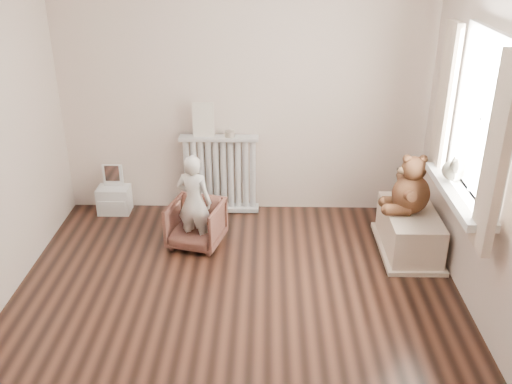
{
  "coord_description": "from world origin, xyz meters",
  "views": [
    {
      "loc": [
        0.24,
        -3.58,
        2.69
      ],
      "look_at": [
        0.15,
        0.45,
        0.8
      ],
      "focal_mm": 40.0,
      "sensor_mm": 36.0,
      "label": 1
    }
  ],
  "objects_px": {
    "plush_cat": "(453,169)",
    "toy_bench": "(409,230)",
    "armchair": "(196,224)",
    "child": "(194,202)",
    "teddy_bear": "(412,183)",
    "toy_vanity": "(113,187)",
    "radiator": "(220,177)"
  },
  "relations": [
    {
      "from": "toy_bench",
      "to": "teddy_bear",
      "type": "distance_m",
      "value": 0.47
    },
    {
      "from": "radiator",
      "to": "toy_vanity",
      "type": "xyz_separation_m",
      "value": [
        -1.09,
        -0.03,
        -0.11
      ]
    },
    {
      "from": "toy_vanity",
      "to": "plush_cat",
      "type": "bearing_deg",
      "value": -21.37
    },
    {
      "from": "armchair",
      "to": "child",
      "type": "bearing_deg",
      "value": -75.49
    },
    {
      "from": "radiator",
      "to": "plush_cat",
      "type": "bearing_deg",
      "value": -32.29
    },
    {
      "from": "armchair",
      "to": "plush_cat",
      "type": "xyz_separation_m",
      "value": [
        2.07,
        -0.52,
        0.79
      ]
    },
    {
      "from": "radiator",
      "to": "teddy_bear",
      "type": "relative_size",
      "value": 1.56
    },
    {
      "from": "armchair",
      "to": "teddy_bear",
      "type": "bearing_deg",
      "value": 12.98
    },
    {
      "from": "child",
      "to": "teddy_bear",
      "type": "distance_m",
      "value": 1.92
    },
    {
      "from": "child",
      "to": "plush_cat",
      "type": "bearing_deg",
      "value": -178.33
    },
    {
      "from": "toy_bench",
      "to": "teddy_bear",
      "type": "xyz_separation_m",
      "value": [
        -0.03,
        0.01,
        0.47
      ]
    },
    {
      "from": "toy_vanity",
      "to": "armchair",
      "type": "xyz_separation_m",
      "value": [
        0.92,
        -0.65,
        -0.06
      ]
    },
    {
      "from": "child",
      "to": "teddy_bear",
      "type": "bearing_deg",
      "value": -165.52
    },
    {
      "from": "plush_cat",
      "to": "toy_bench",
      "type": "bearing_deg",
      "value": 95.32
    },
    {
      "from": "child",
      "to": "toy_bench",
      "type": "xyz_separation_m",
      "value": [
        1.93,
        -0.01,
        -0.26
      ]
    },
    {
      "from": "radiator",
      "to": "toy_vanity",
      "type": "distance_m",
      "value": 1.1
    },
    {
      "from": "radiator",
      "to": "plush_cat",
      "type": "relative_size",
      "value": 3.16
    },
    {
      "from": "toy_vanity",
      "to": "child",
      "type": "relative_size",
      "value": 0.57
    },
    {
      "from": "toy_bench",
      "to": "armchair",
      "type": "bearing_deg",
      "value": 178.29
    },
    {
      "from": "radiator",
      "to": "teddy_bear",
      "type": "xyz_separation_m",
      "value": [
        1.73,
        -0.73,
        0.28
      ]
    },
    {
      "from": "child",
      "to": "toy_bench",
      "type": "distance_m",
      "value": 1.95
    },
    {
      "from": "plush_cat",
      "to": "toy_vanity",
      "type": "bearing_deg",
      "value": 147.17
    },
    {
      "from": "armchair",
      "to": "radiator",
      "type": "bearing_deg",
      "value": 90.38
    },
    {
      "from": "radiator",
      "to": "toy_bench",
      "type": "height_order",
      "value": "radiator"
    },
    {
      "from": "toy_bench",
      "to": "teddy_bear",
      "type": "relative_size",
      "value": 1.59
    },
    {
      "from": "toy_vanity",
      "to": "teddy_bear",
      "type": "distance_m",
      "value": 2.94
    },
    {
      "from": "toy_bench",
      "to": "plush_cat",
      "type": "distance_m",
      "value": 0.94
    },
    {
      "from": "toy_vanity",
      "to": "toy_bench",
      "type": "distance_m",
      "value": 2.94
    },
    {
      "from": "armchair",
      "to": "child",
      "type": "relative_size",
      "value": 0.53
    },
    {
      "from": "toy_vanity",
      "to": "teddy_bear",
      "type": "relative_size",
      "value": 0.96
    },
    {
      "from": "armchair",
      "to": "teddy_bear",
      "type": "xyz_separation_m",
      "value": [
        1.91,
        -0.05,
        0.46
      ]
    },
    {
      "from": "armchair",
      "to": "teddy_bear",
      "type": "relative_size",
      "value": 0.9
    }
  ]
}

